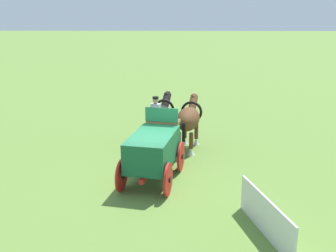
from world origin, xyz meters
name	(u,v)px	position (x,y,z in m)	size (l,w,h in m)	color
ground_plane	(153,180)	(0.00, 0.00, 0.00)	(220.00, 220.00, 0.00)	olive
show_wagon	(154,148)	(0.14, -0.02, 1.17)	(5.78, 2.35, 2.76)	#195B38
draft_horse_near	(160,117)	(3.81, -0.10, 1.39)	(3.11, 1.34, 2.27)	black
draft_horse_off	(189,119)	(3.55, -1.38, 1.36)	(3.04, 1.36, 2.23)	brown
sponsor_banner	(265,216)	(-3.66, -3.31, 0.55)	(3.20, 0.06, 1.10)	silver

